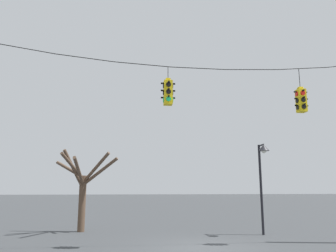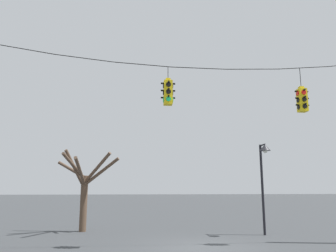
# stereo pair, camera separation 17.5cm
# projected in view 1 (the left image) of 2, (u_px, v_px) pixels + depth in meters

# --- Properties ---
(ground_plane) EXTENTS (200.00, 200.00, 0.00)m
(ground_plane) POSITION_uv_depth(u_px,v_px,m) (201.00, 247.00, 12.42)
(ground_plane) COLOR #383A3D
(span_wire) EXTENTS (16.17, 0.03, 0.68)m
(span_wire) POSITION_uv_depth(u_px,v_px,m) (198.00, 63.00, 13.60)
(span_wire) COLOR black
(traffic_light_over_intersection) EXTENTS (0.58, 0.58, 1.61)m
(traffic_light_over_intersection) POSITION_uv_depth(u_px,v_px,m) (168.00, 92.00, 13.20)
(traffic_light_over_intersection) COLOR yellow
(traffic_light_near_right_pole) EXTENTS (0.58, 0.58, 1.92)m
(traffic_light_near_right_pole) POSITION_uv_depth(u_px,v_px,m) (301.00, 100.00, 13.89)
(traffic_light_near_right_pole) COLOR yellow
(street_lamp) EXTENTS (0.52, 0.89, 4.35)m
(street_lamp) POSITION_uv_depth(u_px,v_px,m) (263.00, 164.00, 15.99)
(street_lamp) COLOR black
(street_lamp) RESTS_ON ground_plane
(bare_tree) EXTENTS (3.36, 2.77, 4.15)m
(bare_tree) POSITION_uv_depth(u_px,v_px,m) (82.00, 187.00, 16.97)
(bare_tree) COLOR brown
(bare_tree) RESTS_ON ground_plane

